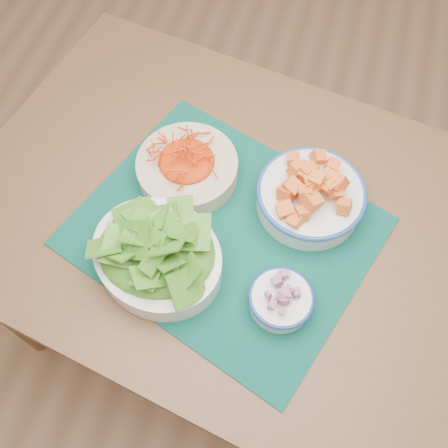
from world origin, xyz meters
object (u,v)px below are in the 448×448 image
(placemat, at_px, (224,231))
(lettuce_bowl, at_px, (157,252))
(table, at_px, (245,236))
(squash_bowl, at_px, (312,192))
(onion_bowl, at_px, (281,298))
(carrot_bowl, at_px, (187,165))

(placemat, height_order, lettuce_bowl, lettuce_bowl)
(table, distance_m, lettuce_bowl, 0.26)
(placemat, distance_m, squash_bowl, 0.20)
(squash_bowl, height_order, onion_bowl, squash_bowl)
(carrot_bowl, height_order, lettuce_bowl, lettuce_bowl)
(table, relative_size, lettuce_bowl, 4.06)
(placemat, xyz_separation_m, squash_bowl, (0.16, 0.11, 0.05))
(placemat, relative_size, lettuce_bowl, 1.72)
(carrot_bowl, bearing_deg, placemat, -44.47)
(table, height_order, carrot_bowl, carrot_bowl)
(squash_bowl, distance_m, onion_bowl, 0.24)
(lettuce_bowl, bearing_deg, onion_bowl, 19.74)
(carrot_bowl, xyz_separation_m, lettuce_bowl, (0.01, -0.23, 0.02))
(onion_bowl, bearing_deg, table, 122.65)
(carrot_bowl, bearing_deg, onion_bowl, -42.24)
(squash_bowl, xyz_separation_m, onion_bowl, (-0.01, -0.24, -0.02))
(lettuce_bowl, bearing_deg, table, 71.13)
(placemat, distance_m, carrot_bowl, 0.17)
(placemat, xyz_separation_m, onion_bowl, (0.15, -0.13, 0.04))
(placemat, bearing_deg, lettuce_bowl, -115.11)
(table, relative_size, squash_bowl, 5.38)
(lettuce_bowl, xyz_separation_m, onion_bowl, (0.26, -0.02, -0.02))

